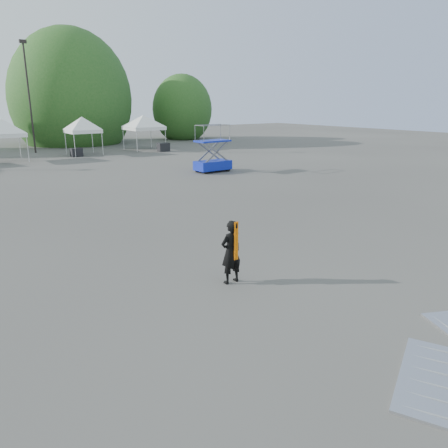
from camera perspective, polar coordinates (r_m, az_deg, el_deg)
ground at (r=14.14m, az=-4.10°, el=-3.63°), size 120.00×120.00×0.00m
light_pole_east at (r=44.48m, az=-24.17°, el=15.57°), size 0.60×0.25×9.80m
tree_mid_e at (r=52.82m, az=-19.31°, el=15.15°), size 5.12×5.12×7.79m
tree_far_e at (r=56.39m, az=-5.47°, el=14.69°), size 3.84×3.84×5.84m
tent_e at (r=39.12m, az=-27.06°, el=11.76°), size 4.20×4.20×3.88m
tent_f at (r=41.31m, az=-18.07°, el=12.81°), size 3.76×3.76×3.88m
tent_g at (r=44.35m, az=-10.50°, el=13.47°), size 4.61×4.61×3.88m
man at (r=11.50m, az=0.93°, el=-3.67°), size 0.64×0.43×1.72m
scissor_lift at (r=29.83m, az=-1.49°, el=9.84°), size 2.46×1.27×3.15m
barrier_left at (r=8.84m, az=26.13°, el=-17.83°), size 2.75×2.15×0.08m
crate_mid at (r=40.42m, az=-18.72°, el=8.86°), size 0.95×0.74×0.73m
crate_east at (r=42.73m, az=-7.91°, el=9.92°), size 1.05×0.83×0.80m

